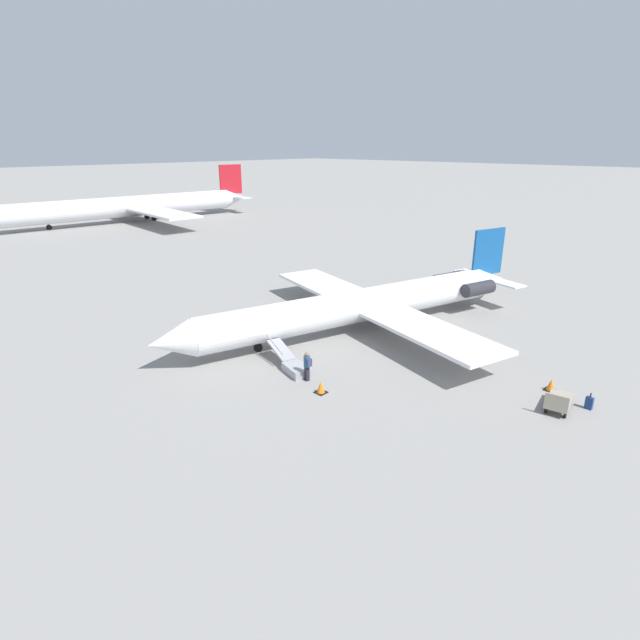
% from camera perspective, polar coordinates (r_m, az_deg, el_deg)
% --- Properties ---
extents(ground_plane, '(600.00, 600.00, 0.00)m').
position_cam_1_polar(ground_plane, '(36.03, 4.28, -1.14)').
color(ground_plane, gray).
extents(airplane_main, '(29.15, 22.65, 6.21)m').
position_cam_1_polar(airplane_main, '(35.91, 5.51, 1.88)').
color(airplane_main, white).
rests_on(airplane_main, ground).
extents(airplane_taxiing_distant, '(46.37, 35.77, 8.85)m').
position_cam_1_polar(airplane_taxiing_distant, '(92.22, -20.70, 12.08)').
color(airplane_taxiing_distant, silver).
rests_on(airplane_taxiing_distant, ground).
extents(boarding_stairs, '(2.02, 4.14, 1.59)m').
position_cam_1_polar(boarding_stairs, '(29.49, -3.07, -5.21)').
color(boarding_stairs, '#99999E').
rests_on(boarding_stairs, ground).
extents(passenger, '(0.41, 0.56, 1.74)m').
position_cam_1_polar(passenger, '(28.07, -1.48, -5.09)').
color(passenger, '#23232D').
rests_on(passenger, ground).
extents(luggage_cart, '(2.36, 1.47, 1.22)m').
position_cam_1_polar(luggage_cart, '(28.08, 25.62, -8.39)').
color(luggage_cart, '#9E937F').
rests_on(luggage_cart, ground).
extents(suitcase, '(0.24, 0.37, 0.88)m').
position_cam_1_polar(suitcase, '(28.93, 28.40, -8.33)').
color(suitcase, navy).
rests_on(suitcase, ground).
extents(traffic_cone_near_stairs, '(0.61, 0.61, 0.67)m').
position_cam_1_polar(traffic_cone_near_stairs, '(27.05, 0.09, -7.71)').
color(traffic_cone_near_stairs, black).
rests_on(traffic_cone_near_stairs, ground).
extents(traffic_cone_near_cart, '(0.60, 0.60, 0.66)m').
position_cam_1_polar(traffic_cone_near_cart, '(30.05, 24.88, -6.76)').
color(traffic_cone_near_cart, black).
rests_on(traffic_cone_near_cart, ground).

